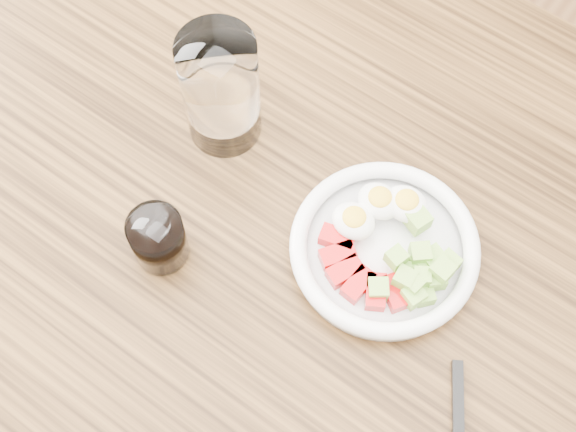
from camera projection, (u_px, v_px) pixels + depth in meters
The scene contains 6 objects.
ground at pixel (289, 390), 1.59m from camera, with size 4.00×4.00×0.00m, color brown.
dining_table at pixel (290, 271), 0.98m from camera, with size 1.50×0.90×0.77m.
bowl at pixel (385, 247), 0.87m from camera, with size 0.21×0.21×0.05m.
fork at pixel (458, 424), 0.80m from camera, with size 0.10×0.15×0.01m.
water_glass at pixel (221, 90), 0.88m from camera, with size 0.09×0.09×0.15m, color white.
coffee_glass at pixel (158, 239), 0.86m from camera, with size 0.06×0.06×0.07m.
Camera 1 is at (0.20, -0.29, 1.59)m, focal length 50.00 mm.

